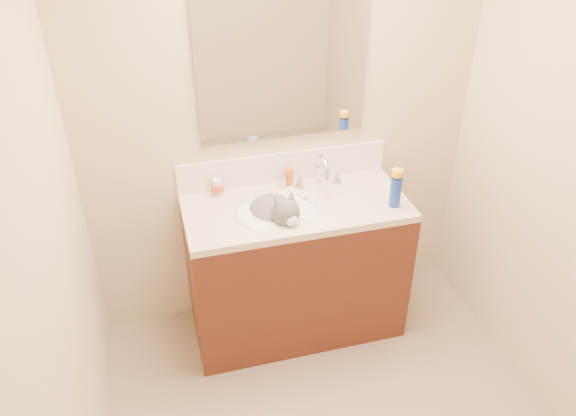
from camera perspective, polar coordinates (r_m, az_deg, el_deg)
room_shell at (r=1.89m, az=9.21°, el=1.20°), size 2.24×2.54×2.52m
vanity_cabinet at (r=3.25m, az=0.79°, el=-6.38°), size 1.20×0.55×0.82m
counter_slab at (r=3.00m, az=0.85°, el=0.01°), size 1.20×0.55×0.04m
basin at (r=2.98m, az=-1.21°, el=-1.42°), size 0.45×0.36×0.14m
faucet at (r=3.11m, az=3.37°, el=3.45°), size 0.28×0.20×0.21m
cat at (r=2.96m, az=-1.32°, el=-0.76°), size 0.38×0.42×0.31m
backsplash at (r=3.17m, az=-0.45°, el=4.17°), size 1.20×0.02×0.18m
mirror at (r=2.93m, az=-0.50°, el=14.37°), size 0.90×0.02×0.80m
pill_bottle at (r=3.07m, az=-7.19°, el=2.10°), size 0.07×0.07×0.10m
pill_label at (r=3.07m, az=-7.19°, el=2.04°), size 0.09×0.09×0.04m
silver_jar at (r=3.14m, az=-0.60°, el=2.66°), size 0.06×0.06×0.06m
amber_bottle at (r=3.15m, az=0.18°, el=3.22°), size 0.05×0.05×0.10m
toothbrush at (r=3.03m, az=1.91°, el=0.92°), size 0.08×0.12×0.01m
toothbrush_head at (r=3.03m, az=1.91°, el=0.98°), size 0.03×0.04×0.02m
spray_can at (r=3.00m, az=10.85°, el=1.60°), size 0.07×0.07×0.17m
spray_cap at (r=2.94m, az=11.08°, el=3.52°), size 0.07×0.07×0.04m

